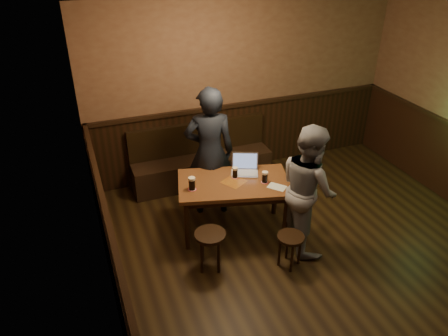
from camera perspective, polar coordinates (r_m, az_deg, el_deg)
The scene contains 12 objects.
room at distance 4.84m, azimuth 15.39°, elevation -2.11°, with size 5.04×6.04×2.84m.
bench at distance 6.93m, azimuth -2.97°, elevation 0.59°, with size 2.20×0.50×0.95m.
pub_table at distance 5.63m, azimuth 1.30°, elevation -2.68°, with size 1.57×1.14×0.76m.
stool_left at distance 5.18m, azimuth -1.81°, elevation -9.41°, with size 0.49×0.49×0.50m.
stool_right at distance 5.29m, azimuth 8.66°, elevation -9.51°, with size 0.39×0.39×0.44m.
pint_left at distance 5.39m, azimuth -4.21°, elevation -2.02°, with size 0.11×0.11×0.17m.
pint_mid at distance 5.63m, azimuth 1.45°, elevation -0.58°, with size 0.10×0.10×0.15m.
pint_right at distance 5.55m, azimuth 5.35°, elevation -1.18°, with size 0.10×0.10×0.16m.
laptop at distance 5.77m, azimuth 2.74°, elevation 0.05°, with size 0.42×0.39×0.24m.
menu at distance 5.50m, azimuth 6.92°, elevation -2.46°, with size 0.22×0.15×0.00m, color silver.
person_suit at distance 5.91m, azimuth -1.90°, elevation 2.05°, with size 0.68×0.44×1.86m, color black.
person_grey at distance 5.40m, azimuth 10.94°, elevation -2.62°, with size 0.81×0.63×1.66m, color gray.
Camera 1 is at (-2.60, -3.05, 3.65)m, focal length 35.00 mm.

